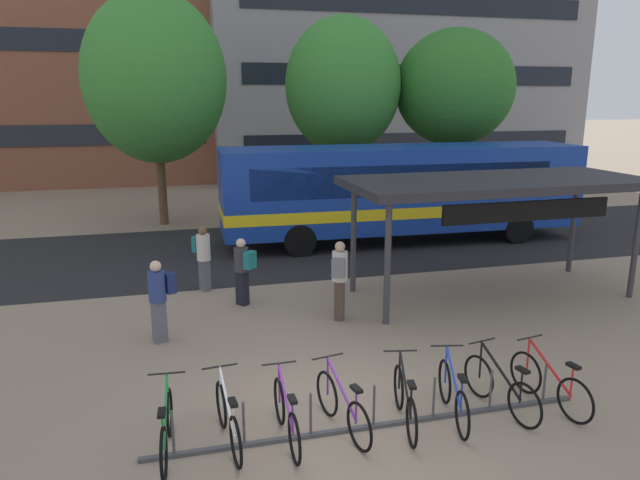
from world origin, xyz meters
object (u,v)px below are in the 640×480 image
object	(u,v)px
parked_bicycle_purple_3	(342,407)
commuter_teal_pack_0	(203,254)
parked_bicycle_purple_2	(286,417)
street_tree_0	(454,88)
parked_bicycle_black_4	(405,402)
transit_shelter	(498,186)
parked_bicycle_red_7	(549,384)
street_tree_2	(155,79)
commuter_navy_pack_1	(159,295)
commuter_grey_pack_3	(340,275)
city_bus	(404,189)
parked_bicycle_white_1	(228,420)
street_tree_1	(343,86)
parked_bicycle_green_0	(167,430)
parked_bicycle_black_6	(501,388)
commuter_teal_pack_2	(243,267)
parked_bicycle_blue_5	(453,396)

from	to	relation	value
parked_bicycle_purple_3	commuter_teal_pack_0	xyz separation A→B (m)	(-1.56, 7.04, 0.58)
parked_bicycle_purple_2	commuter_teal_pack_0	xyz separation A→B (m)	(-0.72, 7.09, 0.58)
parked_bicycle_purple_2	street_tree_0	xyz separation A→B (m)	(9.82, 14.63, 4.74)
parked_bicycle_black_4	commuter_teal_pack_0	distance (m)	7.57
transit_shelter	street_tree_0	xyz separation A→B (m)	(3.68, 9.66, 2.41)
transit_shelter	parked_bicycle_red_7	bearing A→B (deg)	-111.94
street_tree_2	street_tree_0	bearing A→B (deg)	-4.26
commuter_navy_pack_1	commuter_grey_pack_3	size ratio (longest dim) A/B	0.95
city_bus	parked_bicycle_white_1	bearing A→B (deg)	-121.68
city_bus	street_tree_1	xyz separation A→B (m)	(-0.79, 4.57, 3.42)
city_bus	parked_bicycle_purple_2	xyz separation A→B (m)	(-6.15, -10.70, -1.39)
city_bus	commuter_navy_pack_1	world-z (taller)	city_bus
commuter_navy_pack_1	street_tree_1	world-z (taller)	street_tree_1
parked_bicycle_green_0	parked_bicycle_black_6	bearing A→B (deg)	-86.87
street_tree_2	parked_bicycle_black_4	bearing A→B (deg)	-77.26
commuter_teal_pack_2	street_tree_1	distance (m)	11.68
parked_bicycle_purple_3	commuter_grey_pack_3	xyz separation A→B (m)	(1.19, 4.23, 0.64)
parked_bicycle_green_0	commuter_teal_pack_0	world-z (taller)	commuter_teal_pack_0
commuter_teal_pack_0	commuter_navy_pack_1	bearing A→B (deg)	-45.21
parked_bicycle_red_7	transit_shelter	world-z (taller)	transit_shelter
transit_shelter	commuter_teal_pack_2	size ratio (longest dim) A/B	4.51
commuter_teal_pack_0	street_tree_2	distance (m)	9.57
city_bus	parked_bicycle_black_6	size ratio (longest dim) A/B	7.11
parked_bicycle_black_6	commuter_teal_pack_2	distance (m)	6.66
parked_bicycle_purple_2	transit_shelter	xyz separation A→B (m)	(6.14, 4.97, 2.34)
parked_bicycle_purple_3	parked_bicycle_black_6	size ratio (longest dim) A/B	1.00
street_tree_2	transit_shelter	bearing A→B (deg)	-53.21
parked_bicycle_red_7	commuter_grey_pack_3	size ratio (longest dim) A/B	0.96
parked_bicycle_green_0	street_tree_1	size ratio (longest dim) A/B	0.22
parked_bicycle_purple_2	parked_bicycle_black_4	bearing A→B (deg)	-91.94
city_bus	commuter_grey_pack_3	distance (m)	7.67
parked_bicycle_purple_3	parked_bicycle_red_7	xyz separation A→B (m)	(3.36, -0.14, 0.00)
parked_bicycle_white_1	street_tree_0	size ratio (longest dim) A/B	0.23
parked_bicycle_green_0	street_tree_0	distance (m)	19.12
parked_bicycle_black_4	parked_bicycle_blue_5	size ratio (longest dim) A/B	1.00
parked_bicycle_red_7	commuter_teal_pack_0	bearing A→B (deg)	24.19
parked_bicycle_blue_5	street_tree_0	bearing A→B (deg)	-14.10
street_tree_0	street_tree_1	distance (m)	4.51
parked_bicycle_green_0	street_tree_1	bearing A→B (deg)	-20.46
parked_bicycle_white_1	commuter_teal_pack_2	xyz separation A→B (m)	(0.93, 5.64, 0.54)
parked_bicycle_purple_3	parked_bicycle_black_6	xyz separation A→B (m)	(2.55, -0.07, 0.00)
parked_bicycle_purple_2	commuter_teal_pack_2	size ratio (longest dim) A/B	1.07
parked_bicycle_purple_2	parked_bicycle_black_4	distance (m)	1.78
parked_bicycle_purple_3	street_tree_1	distance (m)	16.59
city_bus	parked_bicycle_purple_2	bearing A→B (deg)	-118.25
transit_shelter	commuter_grey_pack_3	size ratio (longest dim) A/B	4.10
parked_bicycle_green_0	parked_bicycle_white_1	distance (m)	0.84
parked_bicycle_black_6	transit_shelter	xyz separation A→B (m)	(2.75, 4.99, 2.34)
commuter_teal_pack_2	street_tree_1	size ratio (longest dim) A/B	0.21
street_tree_0	commuter_grey_pack_3	bearing A→B (deg)	-126.95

